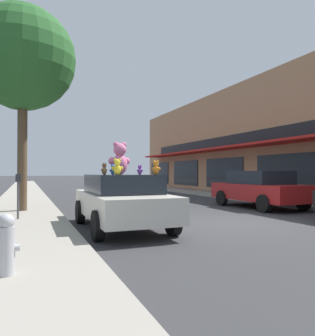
{
  "coord_description": "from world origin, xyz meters",
  "views": [
    {
      "loc": [
        -5.54,
        -7.98,
        1.46
      ],
      "look_at": [
        -0.81,
        3.78,
        1.62
      ],
      "focal_mm": 35.0,
      "sensor_mm": 36.0,
      "label": 1
    }
  ],
  "objects_px": {
    "plush_art_car": "(122,200)",
    "parked_car_far_center": "(260,188)",
    "teddy_bear_brown": "(104,169)",
    "parking_meter": "(18,190)",
    "teddy_bear_purple": "(140,170)",
    "teddy_bear_yellow": "(117,167)",
    "teddy_bear_giant": "(120,159)",
    "teddy_bear_blue": "(113,170)",
    "fire_hydrant": "(6,244)",
    "street_tree": "(23,59)",
    "teddy_bear_orange": "(156,168)"
  },
  "relations": [
    {
      "from": "parking_meter",
      "to": "teddy_bear_orange",
      "type": "bearing_deg",
      "value": -42.15
    },
    {
      "from": "teddy_bear_blue",
      "to": "street_tree",
      "type": "distance_m",
      "value": 6.6
    },
    {
      "from": "teddy_bear_blue",
      "to": "teddy_bear_brown",
      "type": "height_order",
      "value": "teddy_bear_brown"
    },
    {
      "from": "parked_car_far_center",
      "to": "plush_art_car",
      "type": "bearing_deg",
      "value": -157.78
    },
    {
      "from": "teddy_bear_purple",
      "to": "parked_car_far_center",
      "type": "bearing_deg",
      "value": -108.23
    },
    {
      "from": "teddy_bear_blue",
      "to": "street_tree",
      "type": "height_order",
      "value": "street_tree"
    },
    {
      "from": "teddy_bear_brown",
      "to": "teddy_bear_yellow",
      "type": "bearing_deg",
      "value": 53.3
    },
    {
      "from": "plush_art_car",
      "to": "parked_car_far_center",
      "type": "distance_m",
      "value": 7.13
    },
    {
      "from": "teddy_bear_purple",
      "to": "fire_hydrant",
      "type": "xyz_separation_m",
      "value": [
        -3.13,
        -3.84,
        -0.99
      ]
    },
    {
      "from": "teddy_bear_giant",
      "to": "teddy_bear_yellow",
      "type": "height_order",
      "value": "teddy_bear_giant"
    },
    {
      "from": "plush_art_car",
      "to": "teddy_bear_giant",
      "type": "xyz_separation_m",
      "value": [
        -0.04,
        0.04,
        1.05
      ]
    },
    {
      "from": "teddy_bear_giant",
      "to": "teddy_bear_blue",
      "type": "relative_size",
      "value": 3.45
    },
    {
      "from": "teddy_bear_giant",
      "to": "parked_car_far_center",
      "type": "height_order",
      "value": "teddy_bear_giant"
    },
    {
      "from": "teddy_bear_blue",
      "to": "parking_meter",
      "type": "bearing_deg",
      "value": -71.95
    },
    {
      "from": "teddy_bear_purple",
      "to": "teddy_bear_yellow",
      "type": "relative_size",
      "value": 0.71
    },
    {
      "from": "teddy_bear_orange",
      "to": "street_tree",
      "type": "relative_size",
      "value": 0.05
    },
    {
      "from": "teddy_bear_brown",
      "to": "parking_meter",
      "type": "xyz_separation_m",
      "value": [
        -2.03,
        1.93,
        -0.59
      ]
    },
    {
      "from": "parked_car_far_center",
      "to": "teddy_bear_orange",
      "type": "bearing_deg",
      "value": -149.0
    },
    {
      "from": "teddy_bear_yellow",
      "to": "parking_meter",
      "type": "relative_size",
      "value": 0.29
    },
    {
      "from": "teddy_bear_yellow",
      "to": "parked_car_far_center",
      "type": "xyz_separation_m",
      "value": [
        7.0,
        3.74,
        -0.78
      ]
    },
    {
      "from": "teddy_bear_blue",
      "to": "teddy_bear_yellow",
      "type": "relative_size",
      "value": 0.66
    },
    {
      "from": "teddy_bear_orange",
      "to": "fire_hydrant",
      "type": "xyz_separation_m",
      "value": [
        -3.12,
        -2.62,
        -1.03
      ]
    },
    {
      "from": "parking_meter",
      "to": "parked_car_far_center",
      "type": "bearing_deg",
      "value": 5.15
    },
    {
      "from": "teddy_bear_blue",
      "to": "fire_hydrant",
      "type": "bearing_deg",
      "value": 33.54
    },
    {
      "from": "fire_hydrant",
      "to": "parking_meter",
      "type": "distance_m",
      "value": 5.43
    },
    {
      "from": "teddy_bear_giant",
      "to": "teddy_bear_yellow",
      "type": "bearing_deg",
      "value": 57.68
    },
    {
      "from": "teddy_bear_purple",
      "to": "street_tree",
      "type": "relative_size",
      "value": 0.04
    },
    {
      "from": "parked_car_far_center",
      "to": "teddy_bear_giant",
      "type": "bearing_deg",
      "value": -158.2
    },
    {
      "from": "street_tree",
      "to": "parking_meter",
      "type": "distance_m",
      "value": 4.96
    },
    {
      "from": "plush_art_car",
      "to": "teddy_bear_brown",
      "type": "bearing_deg",
      "value": -173.2
    },
    {
      "from": "teddy_bear_orange",
      "to": "parking_meter",
      "type": "relative_size",
      "value": 0.27
    },
    {
      "from": "teddy_bear_orange",
      "to": "teddy_bear_brown",
      "type": "bearing_deg",
      "value": 24.47
    },
    {
      "from": "parked_car_far_center",
      "to": "teddy_bear_brown",
      "type": "bearing_deg",
      "value": -158.76
    },
    {
      "from": "teddy_bear_giant",
      "to": "teddy_bear_purple",
      "type": "xyz_separation_m",
      "value": [
        0.64,
        0.26,
        -0.28
      ]
    },
    {
      "from": "teddy_bear_blue",
      "to": "street_tree",
      "type": "xyz_separation_m",
      "value": [
        -1.96,
        4.97,
        3.88
      ]
    },
    {
      "from": "teddy_bear_orange",
      "to": "street_tree",
      "type": "bearing_deg",
      "value": 4.95
    },
    {
      "from": "teddy_bear_blue",
      "to": "teddy_bear_brown",
      "type": "bearing_deg",
      "value": -107.56
    },
    {
      "from": "teddy_bear_giant",
      "to": "parking_meter",
      "type": "bearing_deg",
      "value": -51.02
    },
    {
      "from": "street_tree",
      "to": "fire_hydrant",
      "type": "xyz_separation_m",
      "value": [
        -0.11,
        -7.59,
        -4.86
      ]
    },
    {
      "from": "teddy_bear_blue",
      "to": "teddy_bear_brown",
      "type": "relative_size",
      "value": 0.83
    },
    {
      "from": "plush_art_car",
      "to": "teddy_bear_blue",
      "type": "distance_m",
      "value": 1.27
    },
    {
      "from": "teddy_bear_giant",
      "to": "street_tree",
      "type": "height_order",
      "value": "street_tree"
    },
    {
      "from": "teddy_bear_giant",
      "to": "parking_meter",
      "type": "xyz_separation_m",
      "value": [
        -2.46,
        1.84,
        -0.86
      ]
    },
    {
      "from": "plush_art_car",
      "to": "teddy_bear_purple",
      "type": "height_order",
      "value": "teddy_bear_purple"
    },
    {
      "from": "teddy_bear_giant",
      "to": "teddy_bear_yellow",
      "type": "distance_m",
      "value": 1.17
    },
    {
      "from": "teddy_bear_brown",
      "to": "parking_meter",
      "type": "bearing_deg",
      "value": -84.34
    },
    {
      "from": "plush_art_car",
      "to": "fire_hydrant",
      "type": "bearing_deg",
      "value": -124.99
    },
    {
      "from": "plush_art_car",
      "to": "street_tree",
      "type": "bearing_deg",
      "value": 121.35
    },
    {
      "from": "teddy_bear_giant",
      "to": "parked_car_far_center",
      "type": "distance_m",
      "value": 7.23
    },
    {
      "from": "plush_art_car",
      "to": "teddy_bear_blue",
      "type": "bearing_deg",
      "value": -116.19
    }
  ]
}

